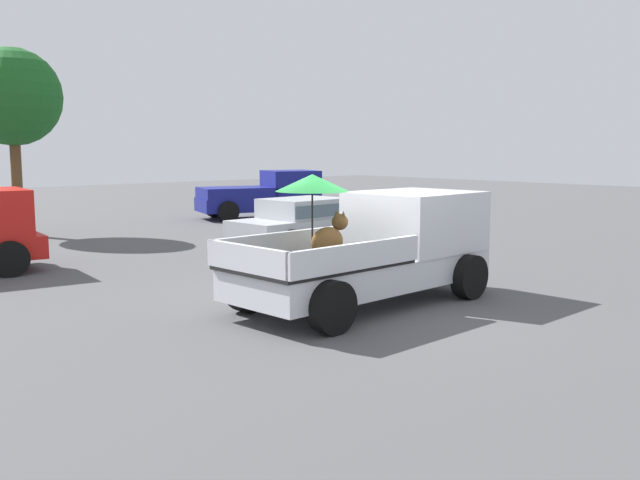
# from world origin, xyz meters

# --- Properties ---
(ground_plane) EXTENTS (80.00, 80.00, 0.00)m
(ground_plane) POSITION_xyz_m (0.00, 0.00, 0.00)
(ground_plane) COLOR #4C4C4F
(pickup_truck_main) EXTENTS (5.12, 2.40, 2.27)m
(pickup_truck_main) POSITION_xyz_m (0.45, 0.03, 0.97)
(pickup_truck_main) COLOR black
(pickup_truck_main) RESTS_ON ground
(pickup_truck_red) EXTENTS (5.12, 3.27, 1.80)m
(pickup_truck_red) POSITION_xyz_m (8.11, 13.21, 0.87)
(pickup_truck_red) COLOR black
(pickup_truck_red) RESTS_ON ground
(parked_sedan_near) EXTENTS (4.38, 2.15, 1.33)m
(parked_sedan_near) POSITION_xyz_m (3.95, 6.13, 0.74)
(parked_sedan_near) COLOR black
(parked_sedan_near) RESTS_ON ground
(tree_by_lot) EXTENTS (2.94, 2.94, 5.69)m
(tree_by_lot) POSITION_xyz_m (-0.94, 13.96, 4.18)
(tree_by_lot) COLOR brown
(tree_by_lot) RESTS_ON ground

